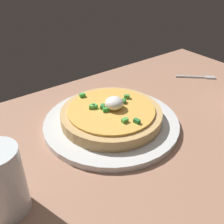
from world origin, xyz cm
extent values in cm
cube|color=#A0725A|center=(0.00, 0.00, 1.28)|extent=(104.54, 65.85, 2.55)
cylinder|color=silver|center=(-0.19, -8.32, 3.23)|extent=(29.42, 29.42, 1.35)
cylinder|color=tan|center=(-0.19, -8.32, 5.14)|extent=(21.79, 21.79, 2.46)
cylinder|color=#E9AC4A|center=(-0.19, -8.32, 6.61)|extent=(18.68, 18.68, 0.48)
ellipsoid|color=white|center=(-0.55, -8.03, 8.16)|extent=(3.98, 3.98, 2.61)
cube|color=#4CB24D|center=(2.61, -10.81, 7.25)|extent=(1.06, 1.42, 0.80)
cube|color=#2E8338|center=(1.37, -9.61, 7.25)|extent=(1.48, 1.46, 0.80)
cube|color=#56AE4A|center=(3.27, -10.79, 7.25)|extent=(1.51, 1.39, 0.80)
cube|color=green|center=(0.88, -2.67, 7.25)|extent=(1.29, 0.82, 0.80)
cube|color=#358231|center=(-3.67, -8.65, 7.25)|extent=(1.51, 1.38, 0.80)
cube|color=green|center=(-1.58, -7.85, 7.25)|extent=(1.50, 1.43, 0.80)
cube|color=green|center=(1.56, -8.11, 7.25)|extent=(1.50, 1.26, 0.80)
cube|color=green|center=(2.24, -16.40, 7.25)|extent=(1.42, 1.05, 0.80)
cube|color=#277C37|center=(-0.82, -1.05, 7.25)|extent=(1.03, 1.41, 0.80)
cube|color=#378834|center=(-5.50, -9.80, 7.25)|extent=(1.50, 1.43, 0.80)
cylinder|color=silver|center=(25.29, 0.45, 8.16)|extent=(6.45, 6.45, 11.22)
cylinder|color=#C6861A|center=(25.29, 0.45, 7.30)|extent=(5.67, 5.67, 8.70)
cube|color=#B7B7BC|center=(-33.89, -14.00, 2.80)|extent=(7.04, 6.36, 0.50)
cube|color=#B7B7BC|center=(-38.26, -10.12, 2.80)|extent=(3.02, 2.91, 0.50)
camera|label=1|loc=(28.41, 30.06, 36.27)|focal=42.29mm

